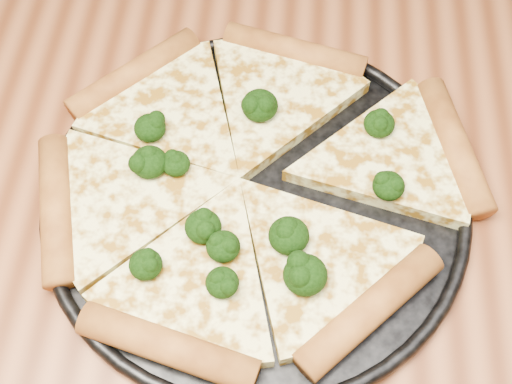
{
  "coord_description": "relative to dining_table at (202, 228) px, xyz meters",
  "views": [
    {
      "loc": [
        0.08,
        -0.32,
        1.28
      ],
      "look_at": [
        0.06,
        -0.02,
        0.77
      ],
      "focal_mm": 47.35,
      "sensor_mm": 36.0,
      "label": 1
    }
  ],
  "objects": [
    {
      "name": "broccoli_florets",
      "position": [
        0.05,
        -0.03,
        0.12
      ],
      "size": [
        0.25,
        0.21,
        0.03
      ],
      "color": "black",
      "rests_on": "pizza"
    },
    {
      "name": "pizza",
      "position": [
        0.05,
        -0.0,
        0.11
      ],
      "size": [
        0.42,
        0.38,
        0.03
      ],
      "rotation": [
        0.0,
        0.0,
        -0.26
      ],
      "color": "#F6F196",
      "rests_on": "pizza_pan"
    },
    {
      "name": "pizza_pan",
      "position": [
        0.06,
        -0.02,
        0.1
      ],
      "size": [
        0.38,
        0.38,
        0.02
      ],
      "color": "black",
      "rests_on": "dining_table"
    },
    {
      "name": "dining_table",
      "position": [
        0.0,
        0.0,
        0.0
      ],
      "size": [
        1.2,
        0.9,
        0.75
      ],
      "color": "brown",
      "rests_on": "ground"
    }
  ]
}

